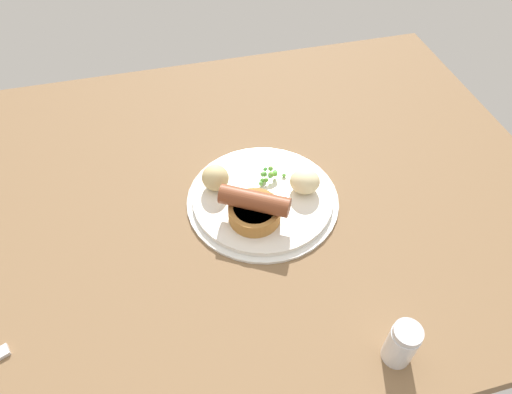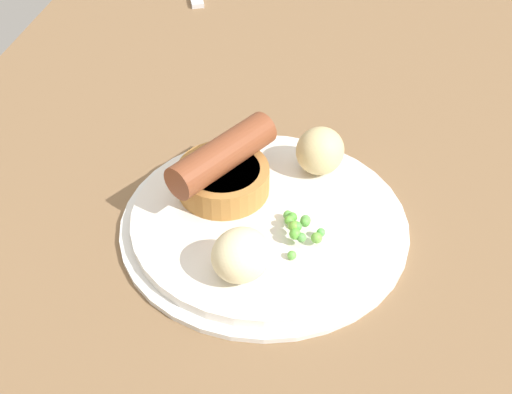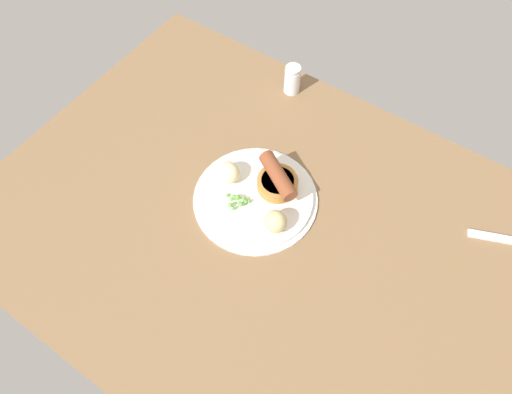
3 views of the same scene
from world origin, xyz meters
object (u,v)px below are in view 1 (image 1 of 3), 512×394
at_px(potato_chunk_1, 215,177).
at_px(pea_pile, 269,175).
at_px(dinner_plate, 263,199).
at_px(salt_shaker, 402,344).
at_px(sausage_pudding, 255,208).
at_px(potato_chunk_0, 305,181).

bearing_deg(potato_chunk_1, pea_pile, -4.70).
relative_size(dinner_plate, salt_shaker, 3.54).
bearing_deg(sausage_pudding, pea_pile, -90.59).
bearing_deg(pea_pile, dinner_plate, -121.79).
xyz_separation_m(pea_pile, salt_shaker, (0.08, -0.33, 0.01)).
height_order(potato_chunk_0, salt_shaker, salt_shaker).
bearing_deg(potato_chunk_1, sausage_pudding, -60.68).
bearing_deg(pea_pile, potato_chunk_0, -36.84).
height_order(pea_pile, potato_chunk_1, potato_chunk_1).
bearing_deg(salt_shaker, dinner_plate, 108.26).
bearing_deg(pea_pile, sausage_pudding, -120.88).
distance_m(pea_pile, salt_shaker, 0.34).
height_order(dinner_plate, pea_pile, pea_pile).
distance_m(dinner_plate, potato_chunk_0, 0.08).
height_order(pea_pile, salt_shaker, salt_shaker).
height_order(potato_chunk_0, potato_chunk_1, potato_chunk_1).
xyz_separation_m(sausage_pudding, pea_pile, (0.04, 0.07, -0.01)).
xyz_separation_m(sausage_pudding, potato_chunk_0, (0.09, 0.04, -0.00)).
relative_size(pea_pile, potato_chunk_0, 1.04).
xyz_separation_m(dinner_plate, pea_pile, (0.02, 0.03, 0.02)).
distance_m(potato_chunk_0, salt_shaker, 0.29).
bearing_deg(potato_chunk_1, potato_chunk_0, -17.60).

